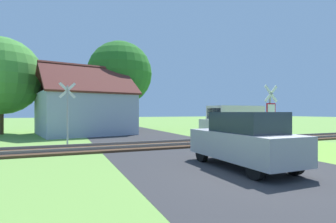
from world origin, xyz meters
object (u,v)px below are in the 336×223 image
Objects in this scene: tree_center at (120,73)px; house at (85,111)px; mail_truck at (234,119)px; tree_left at (1,76)px; parked_car at (244,140)px; crossing_sign_far at (67,109)px; stop_sign_near at (270,112)px.

house is at bearing -142.10° from tree_center.
house is 1.59× the size of mail_truck.
tree_left is at bearing 61.20° from mail_truck.
parked_car is at bearing 140.06° from mail_truck.
parked_car is (-6.88, -9.84, -0.34)m from mail_truck.
mail_truck is at bearing -38.16° from house.
house is at bearing 74.74° from crossing_sign_far.
stop_sign_near is 14.26m from house.
crossing_sign_far is at bearing -113.01° from house.
mail_truck is at bearing 54.05° from parked_car.
house reaches higher than mail_truck.
house is 0.95× the size of tree_center.
tree_center is 1.67× the size of mail_truck.
tree_left reaches higher than house.
stop_sign_near is at bearing -68.04° from house.
stop_sign_near is 0.39× the size of house.
crossing_sign_far is at bearing -116.79° from tree_center.
tree_left is at bearing 150.56° from house.
stop_sign_near is 10.52m from crossing_sign_far.
crossing_sign_far is 12.08m from mail_truck.
crossing_sign_far is at bearing -32.92° from stop_sign_near.
tree_center reaches higher than crossing_sign_far.
tree_left is 20.10m from parked_car.
crossing_sign_far is 0.40× the size of tree_center.
tree_center is at bearing 59.71° from crossing_sign_far.
tree_center is (9.51, 0.63, 0.80)m from tree_left.
tree_center is at bearing -77.64° from stop_sign_near.
crossing_sign_far reaches higher than parked_car.
mail_truck reaches higher than parked_car.
tree_left is (-6.12, 2.01, 2.79)m from house.
mail_truck is (7.12, -7.97, -4.17)m from tree_center.
crossing_sign_far is 0.84× the size of parked_car.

